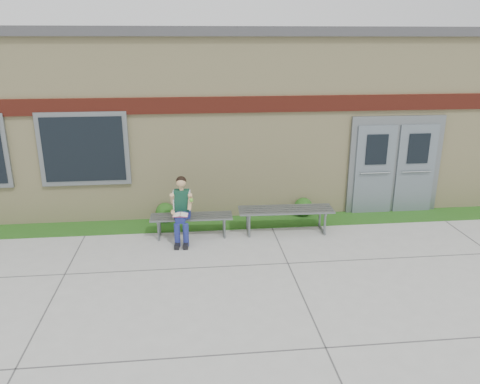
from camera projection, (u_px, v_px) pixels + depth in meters
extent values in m
plane|color=#9E9E99|center=(237.00, 279.00, 8.06)|extent=(80.00, 80.00, 0.00)
cube|color=#155115|center=(225.00, 223.00, 10.52)|extent=(16.00, 0.80, 0.02)
cube|color=beige|center=(215.00, 112.00, 13.11)|extent=(16.00, 6.00, 4.00)
cube|color=#3F3F42|center=(214.00, 33.00, 12.45)|extent=(16.20, 6.20, 0.20)
cube|color=maroon|center=(223.00, 105.00, 10.06)|extent=(16.00, 0.06, 0.35)
cube|color=slate|center=(84.00, 149.00, 10.03)|extent=(1.90, 0.08, 1.60)
cube|color=black|center=(84.00, 149.00, 9.99)|extent=(1.70, 0.04, 1.40)
cube|color=slate|center=(394.00, 165.00, 10.91)|extent=(2.20, 0.08, 2.30)
cube|color=slate|center=(374.00, 170.00, 10.84)|extent=(0.92, 0.06, 2.10)
cube|color=slate|center=(415.00, 169.00, 10.94)|extent=(0.92, 0.06, 2.10)
cube|color=slate|center=(191.00, 217.00, 9.74)|extent=(1.71, 0.50, 0.03)
cube|color=slate|center=(159.00, 228.00, 9.75)|extent=(0.05, 0.47, 0.39)
cube|color=slate|center=(224.00, 225.00, 9.88)|extent=(0.05, 0.47, 0.39)
cube|color=slate|center=(286.00, 210.00, 9.92)|extent=(2.02, 0.62, 0.04)
cube|color=slate|center=(248.00, 223.00, 9.93)|extent=(0.07, 0.56, 0.46)
cube|color=slate|center=(322.00, 220.00, 10.09)|extent=(0.07, 0.56, 0.46)
cube|color=navy|center=(183.00, 213.00, 9.65)|extent=(0.35, 0.26, 0.15)
cube|color=#0E3323|center=(182.00, 200.00, 9.54)|extent=(0.32, 0.22, 0.44)
sphere|color=tan|center=(181.00, 182.00, 9.41)|extent=(0.22, 0.22, 0.20)
sphere|color=black|center=(181.00, 181.00, 9.43)|extent=(0.23, 0.23, 0.21)
cylinder|color=navy|center=(177.00, 217.00, 9.41)|extent=(0.18, 0.41, 0.14)
cylinder|color=navy|center=(186.00, 217.00, 9.41)|extent=(0.18, 0.41, 0.14)
cylinder|color=navy|center=(177.00, 235.00, 9.28)|extent=(0.11, 0.11, 0.48)
cylinder|color=navy|center=(186.00, 235.00, 9.29)|extent=(0.11, 0.11, 0.48)
cube|color=black|center=(177.00, 245.00, 9.28)|extent=(0.12, 0.26, 0.10)
cube|color=black|center=(186.00, 245.00, 9.28)|extent=(0.12, 0.26, 0.10)
cylinder|color=tan|center=(172.00, 199.00, 9.47)|extent=(0.11, 0.22, 0.25)
cylinder|color=tan|center=(190.00, 198.00, 9.47)|extent=(0.11, 0.22, 0.25)
cube|color=white|center=(180.00, 215.00, 9.27)|extent=(0.31, 0.24, 0.01)
cube|color=#C64A69|center=(180.00, 215.00, 9.27)|extent=(0.32, 0.25, 0.01)
sphere|color=#5AB430|center=(191.00, 200.00, 9.34)|extent=(0.08, 0.08, 0.08)
sphere|color=#155115|center=(165.00, 212.00, 10.55)|extent=(0.42, 0.42, 0.42)
sphere|color=#155115|center=(303.00, 207.00, 10.87)|extent=(0.43, 0.43, 0.43)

